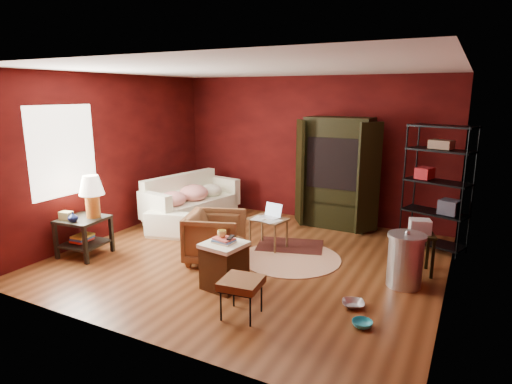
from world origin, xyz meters
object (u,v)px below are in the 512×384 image
at_px(hamper, 224,264).
at_px(wire_shelving, 439,183).
at_px(tv_armoire, 338,171).
at_px(sofa, 190,200).
at_px(laptop_desk, 269,221).
at_px(side_table, 88,208).
at_px(armchair, 215,235).

bearing_deg(hamper, wire_shelving, 50.78).
height_order(tv_armoire, wire_shelving, tv_armoire).
relative_size(sofa, hamper, 3.19).
xyz_separation_m(laptop_desk, wire_shelving, (2.39, 1.16, 0.65)).
bearing_deg(laptop_desk, side_table, -135.00).
distance_m(side_table, hamper, 2.51).
bearing_deg(sofa, side_table, 155.93).
bearing_deg(hamper, sofa, 134.26).
bearing_deg(sofa, armchair, -148.84).
bearing_deg(wire_shelving, side_table, -131.25).
bearing_deg(armchair, hamper, -159.09).
bearing_deg(laptop_desk, armchair, -106.14).
xyz_separation_m(side_table, laptop_desk, (2.33, 1.57, -0.31)).
bearing_deg(wire_shelving, sofa, -153.72).
bearing_deg(tv_armoire, hamper, -97.35).
height_order(armchair, side_table, side_table).
height_order(sofa, tv_armoire, tv_armoire).
height_order(sofa, armchair, sofa).
xyz_separation_m(armchair, side_table, (-1.88, -0.68, 0.34)).
bearing_deg(sofa, wire_shelving, -97.49).
distance_m(hamper, wire_shelving, 3.65).
bearing_deg(armchair, laptop_desk, -46.19).
bearing_deg(armchair, wire_shelving, -73.22).
relative_size(armchair, side_table, 0.66).
xyz_separation_m(sofa, armchair, (1.53, -1.47, -0.02)).
distance_m(sofa, tv_armoire, 2.89).
distance_m(hamper, laptop_desk, 1.61).
distance_m(sofa, side_table, 2.20).
xyz_separation_m(laptop_desk, tv_armoire, (0.62, 1.65, 0.62)).
bearing_deg(hamper, laptop_desk, 94.91).
bearing_deg(tv_armoire, sofa, -156.74).
bearing_deg(hamper, side_table, 179.20).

